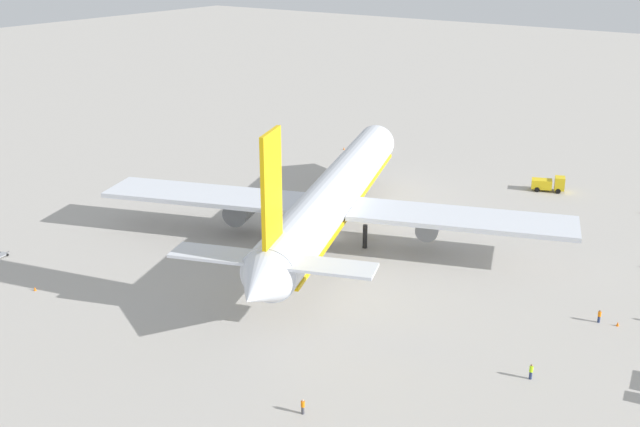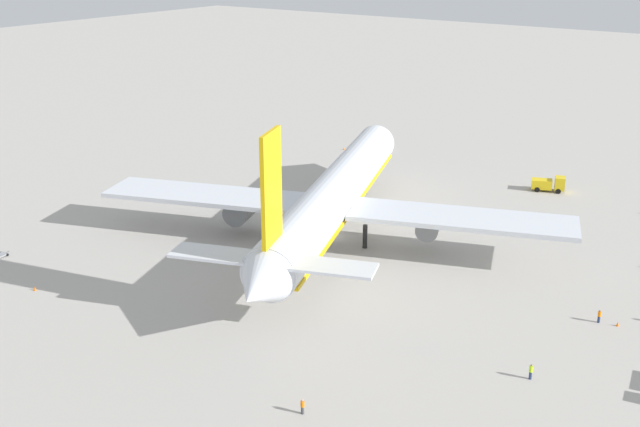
{
  "view_description": "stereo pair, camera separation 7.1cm",
  "coord_description": "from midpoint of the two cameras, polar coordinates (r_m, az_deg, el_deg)",
  "views": [
    {
      "loc": [
        -91.78,
        -62.33,
        44.11
      ],
      "look_at": [
        -5.7,
        -1.23,
        5.79
      ],
      "focal_mm": 43.12,
      "sensor_mm": 36.0,
      "label": 1
    },
    {
      "loc": [
        -91.74,
        -62.39,
        44.11
      ],
      "look_at": [
        -5.7,
        -1.23,
        5.79
      ],
      "focal_mm": 43.12,
      "sensor_mm": 36.0,
      "label": 2
    }
  ],
  "objects": [
    {
      "name": "baggage_cart_0",
      "position": [
        167.87,
        4.9,
        4.91
      ],
      "size": [
        2.57,
        2.54,
        1.41
      ],
      "color": "gray",
      "rests_on": "ground"
    },
    {
      "name": "ground_worker_1",
      "position": [
        99.38,
        20.03,
        -7.17
      ],
      "size": [
        0.51,
        0.51,
        1.65
      ],
      "color": "navy",
      "rests_on": "ground"
    },
    {
      "name": "ground_worker_2",
      "position": [
        85.42,
        15.4,
        -11.24
      ],
      "size": [
        0.49,
        0.49,
        1.76
      ],
      "color": "navy",
      "rests_on": "ground"
    },
    {
      "name": "ground_plane",
      "position": [
        119.39,
        1.12,
        -1.74
      ],
      "size": [
        600.0,
        600.0,
        0.0
      ],
      "primitive_type": "plane",
      "color": "#ADA8A0"
    },
    {
      "name": "service_truck_5",
      "position": [
        146.39,
        16.66,
        2.12
      ],
      "size": [
        4.2,
        6.24,
        2.82
      ],
      "color": "yellow",
      "rests_on": "ground"
    },
    {
      "name": "traffic_cone_0",
      "position": [
        99.55,
        21.24,
        -7.65
      ],
      "size": [
        0.36,
        0.36,
        0.55
      ],
      "primitive_type": "cone",
      "color": "orange",
      "rests_on": "ground"
    },
    {
      "name": "traffic_cone_1",
      "position": [
        108.38,
        -20.38,
        -5.25
      ],
      "size": [
        0.36,
        0.36,
        0.55
      ],
      "primitive_type": "cone",
      "color": "orange",
      "rests_on": "ground"
    },
    {
      "name": "traffic_cone_2",
      "position": [
        168.32,
        1.81,
        4.84
      ],
      "size": [
        0.36,
        0.36,
        0.55
      ],
      "primitive_type": "cone",
      "color": "orange",
      "rests_on": "ground"
    },
    {
      "name": "ground_worker_0",
      "position": [
        77.27,
        -1.28,
        -14.13
      ],
      "size": [
        0.53,
        0.53,
        1.62
      ],
      "color": "#3F3F47",
      "rests_on": "ground"
    },
    {
      "name": "airliner",
      "position": [
        115.88,
        0.94,
        1.23
      ],
      "size": [
        72.86,
        70.05,
        23.78
      ],
      "color": "silver",
      "rests_on": "ground"
    }
  ]
}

